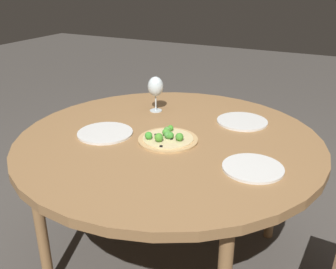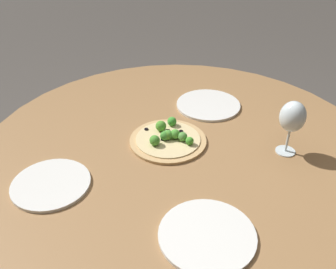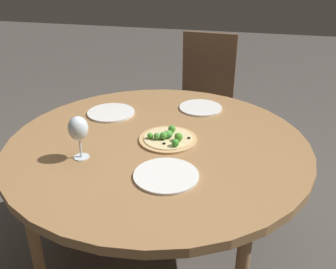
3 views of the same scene
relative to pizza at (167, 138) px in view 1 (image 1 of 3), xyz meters
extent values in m
plane|color=#4C4742|center=(-0.04, -0.02, -0.72)|extent=(12.00, 12.00, 0.00)
cylinder|color=olive|center=(-0.04, -0.02, -0.03)|extent=(1.37, 1.37, 0.04)
cylinder|color=olive|center=(-0.47, -0.44, -0.38)|extent=(0.05, 0.05, 0.67)
cylinder|color=olive|center=(0.38, -0.44, -0.38)|extent=(0.05, 0.05, 0.67)
cylinder|color=olive|center=(-0.47, 0.41, -0.38)|extent=(0.05, 0.05, 0.67)
cylinder|color=tan|center=(0.00, 0.00, -0.01)|extent=(0.26, 0.26, 0.01)
cylinder|color=beige|center=(0.00, 0.00, 0.00)|extent=(0.22, 0.22, 0.00)
sphere|color=#4B9A34|center=(-0.02, -0.01, 0.02)|extent=(0.03, 0.03, 0.03)
sphere|color=#4C9A37|center=(0.00, 0.00, 0.02)|extent=(0.03, 0.03, 0.03)
sphere|color=#4C942E|center=(0.05, -0.02, 0.02)|extent=(0.04, 0.04, 0.04)
sphere|color=#418E31|center=(0.00, 0.01, 0.02)|extent=(0.03, 0.03, 0.03)
sphere|color=#468E2F|center=(0.00, 0.06, 0.02)|extent=(0.04, 0.04, 0.04)
sphere|color=#40893B|center=(0.00, 0.00, 0.02)|extent=(0.03, 0.03, 0.03)
sphere|color=#53953F|center=(-0.05, -0.02, 0.02)|extent=(0.03, 0.03, 0.03)
sphere|color=#4C8F3E|center=(0.00, 0.00, 0.02)|extent=(0.03, 0.03, 0.03)
sphere|color=#4D902B|center=(0.00, 0.01, 0.02)|extent=(0.03, 0.03, 0.03)
sphere|color=green|center=(0.05, -0.07, 0.02)|extent=(0.03, 0.03, 0.03)
sphere|color=#43962C|center=(-0.08, -0.02, 0.01)|extent=(0.03, 0.03, 0.03)
cylinder|color=black|center=(0.09, 0.02, 0.00)|extent=(0.01, 0.01, 0.00)
cylinder|color=black|center=(-0.02, -0.03, 0.00)|extent=(0.01, 0.01, 0.00)
cylinder|color=black|center=(0.01, 0.02, 0.00)|extent=(0.01, 0.01, 0.00)
cylinder|color=black|center=(0.03, -0.03, 0.00)|extent=(0.01, 0.01, 0.00)
cylinder|color=black|center=(0.00, 0.01, 0.00)|extent=(0.01, 0.01, 0.00)
cylinder|color=black|center=(0.00, -0.06, 0.00)|extent=(0.01, 0.01, 0.00)
cylinder|color=silver|center=(-0.32, -0.23, -0.01)|extent=(0.06, 0.06, 0.00)
cylinder|color=silver|center=(-0.32, -0.23, 0.03)|extent=(0.01, 0.01, 0.08)
ellipsoid|color=silver|center=(-0.32, -0.23, 0.12)|extent=(0.08, 0.08, 0.10)
cylinder|color=silver|center=(-0.36, 0.23, -0.01)|extent=(0.25, 0.25, 0.01)
cylinder|color=silver|center=(0.09, 0.40, -0.01)|extent=(0.23, 0.23, 0.01)
cylinder|color=silver|center=(0.06, -0.29, -0.01)|extent=(0.25, 0.25, 0.01)
camera|label=1|loc=(1.34, 0.68, 0.67)|focal=40.00mm
camera|label=2|loc=(-0.74, 0.76, 0.72)|focal=40.00mm
camera|label=3|loc=(0.34, -1.47, 0.78)|focal=40.00mm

